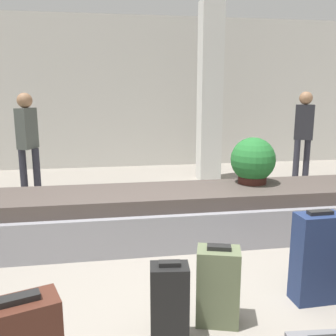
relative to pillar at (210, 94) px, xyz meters
name	(u,v)px	position (x,y,z in m)	size (l,w,h in m)	color
ground_plane	(199,312)	(-1.22, -4.23, -1.60)	(18.00, 18.00, 0.00)	gray
back_wall	(137,93)	(-1.22, 1.51, 0.00)	(18.00, 0.06, 3.20)	beige
carousel	(168,215)	(-1.22, -2.74, -1.33)	(7.57, 0.96, 0.57)	gray
pillar	(210,94)	(0.00, 0.00, 0.00)	(0.39, 0.39, 3.20)	silver
suitcase_4	(169,304)	(-1.50, -4.53, -1.32)	(0.27, 0.20, 0.58)	black
suitcase_5	(218,286)	(-1.12, -4.37, -1.31)	(0.35, 0.28, 0.60)	#5B6647
suitcase_7	(316,258)	(-0.27, -4.21, -1.23)	(0.36, 0.21, 0.76)	navy
potted_plant_2	(253,161)	(-0.17, -2.58, -0.76)	(0.53, 0.53, 0.55)	#381914
traveler_0	(304,129)	(1.63, -0.47, -0.62)	(0.37, 0.31, 1.64)	#282833
traveler_2	(27,137)	(-3.08, -0.75, -0.63)	(0.31, 0.37, 1.63)	#282833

